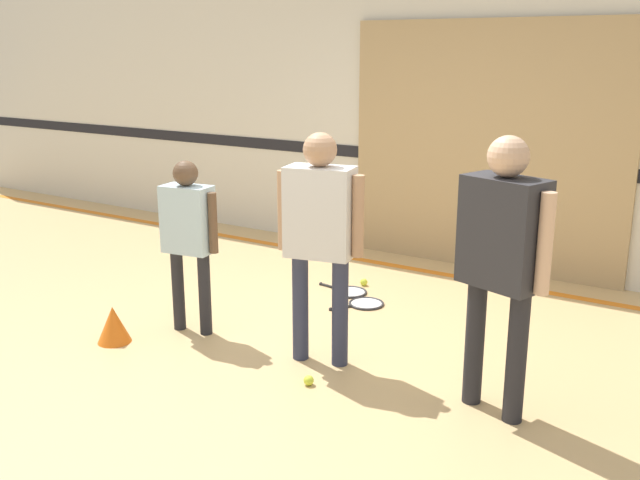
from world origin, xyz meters
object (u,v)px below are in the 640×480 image
(racket_spare_on_floor, at_px, (348,292))
(tennis_ball_near_instructor, at_px, (309,380))
(person_instructor, at_px, (320,224))
(tennis_ball_by_spare_racket, at_px, (364,282))
(person_student_left, at_px, (188,228))
(racket_second_spare, at_px, (365,304))
(person_student_right, at_px, (502,247))
(training_cone, at_px, (113,324))

(racket_spare_on_floor, height_order, tennis_ball_near_instructor, tennis_ball_near_instructor)
(person_instructor, xyz_separation_m, tennis_ball_by_spare_racket, (-0.53, 1.57, -0.94))
(person_instructor, bearing_deg, tennis_ball_by_spare_racket, 96.32)
(person_student_left, xyz_separation_m, racket_second_spare, (0.83, 1.20, -0.80))
(person_student_left, xyz_separation_m, tennis_ball_by_spare_racket, (0.58, 1.63, -0.77))
(person_student_right, xyz_separation_m, racket_spare_on_floor, (-1.78, 1.37, -1.00))
(person_student_left, bearing_deg, racket_second_spare, 47.11)
(person_instructor, bearing_deg, training_cone, -172.14)
(racket_second_spare, bearing_deg, tennis_ball_by_spare_racket, -117.16)
(tennis_ball_near_instructor, distance_m, training_cone, 1.59)
(tennis_ball_by_spare_racket, xyz_separation_m, training_cone, (-0.92, -2.10, 0.10))
(person_student_left, bearing_deg, person_instructor, -4.91)
(person_instructor, bearing_deg, racket_spare_on_floor, 100.22)
(person_instructor, bearing_deg, racket_second_spare, 91.46)
(training_cone, bearing_deg, person_student_right, 10.34)
(person_instructor, xyz_separation_m, racket_spare_on_floor, (-0.55, 1.32, -0.96))
(person_student_right, distance_m, training_cone, 2.85)
(person_instructor, xyz_separation_m, training_cone, (-1.45, -0.53, -0.83))
(person_student_left, xyz_separation_m, training_cone, (-0.34, -0.46, -0.67))
(person_student_left, height_order, tennis_ball_near_instructor, person_student_left)
(person_instructor, xyz_separation_m, person_student_left, (-1.10, -0.06, -0.16))
(tennis_ball_near_instructor, bearing_deg, person_student_left, 167.09)
(person_student_left, distance_m, racket_second_spare, 1.66)
(person_instructor, height_order, racket_second_spare, person_instructor)
(tennis_ball_near_instructor, distance_m, tennis_ball_by_spare_racket, 2.03)
(person_instructor, relative_size, racket_second_spare, 3.12)
(tennis_ball_near_instructor, relative_size, training_cone, 0.24)
(person_student_left, xyz_separation_m, racket_spare_on_floor, (0.55, 1.39, -0.80))
(tennis_ball_near_instructor, xyz_separation_m, training_cone, (-1.58, -0.18, 0.10))
(person_student_right, bearing_deg, person_student_left, 18.91)
(tennis_ball_near_instructor, height_order, tennis_ball_by_spare_racket, same)
(person_student_left, relative_size, racket_spare_on_floor, 2.49)
(person_student_left, bearing_deg, tennis_ball_near_instructor, -21.13)
(person_student_right, xyz_separation_m, tennis_ball_by_spare_racket, (-1.75, 1.61, -0.97))
(person_student_left, height_order, racket_second_spare, person_student_left)
(person_instructor, bearing_deg, person_student_right, -14.14)
(tennis_ball_by_spare_racket, bearing_deg, person_student_left, -109.46)
(racket_second_spare, xyz_separation_m, tennis_ball_by_spare_racket, (-0.25, 0.44, 0.02))
(racket_spare_on_floor, xyz_separation_m, training_cone, (-0.90, -1.85, 0.13))
(racket_spare_on_floor, relative_size, racket_second_spare, 1.04)
(person_student_left, bearing_deg, tennis_ball_by_spare_racket, 62.31)
(person_instructor, relative_size, training_cone, 5.75)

